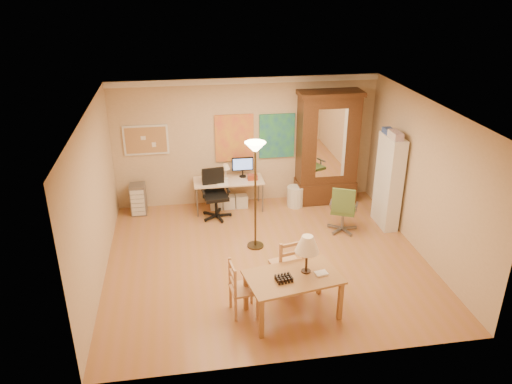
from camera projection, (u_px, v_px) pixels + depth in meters
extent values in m
plane|color=#A9703C|center=(267.00, 259.00, 8.76)|extent=(5.50, 5.50, 0.00)
cube|color=white|center=(246.00, 80.00, 9.89)|extent=(5.50, 0.08, 0.12)
cube|color=#B27854|center=(146.00, 140.00, 10.08)|extent=(0.90, 0.04, 0.62)
cube|color=gold|center=(234.00, 138.00, 10.35)|extent=(0.80, 0.04, 1.00)
cube|color=#22678A|center=(277.00, 136.00, 10.48)|extent=(0.75, 0.04, 0.95)
cube|color=olive|center=(293.00, 277.00, 7.12)|extent=(1.45, 1.02, 0.04)
cube|color=olive|center=(261.00, 319.00, 6.78)|extent=(0.07, 0.07, 0.63)
cube|color=olive|center=(340.00, 301.00, 7.15)|extent=(0.07, 0.07, 0.63)
cube|color=olive|center=(246.00, 292.00, 7.36)|extent=(0.07, 0.07, 0.63)
cube|color=olive|center=(320.00, 276.00, 7.72)|extent=(0.07, 0.07, 0.63)
cylinder|color=black|center=(306.00, 271.00, 7.21)|extent=(0.14, 0.14, 0.02)
cylinder|color=black|center=(306.00, 261.00, 7.14)|extent=(0.04, 0.04, 0.35)
cone|color=#FFE6C7|center=(307.00, 244.00, 7.02)|extent=(0.35, 0.35, 0.25)
cube|color=white|center=(321.00, 273.00, 7.15)|extent=(0.20, 0.16, 0.03)
cube|color=black|center=(284.00, 279.00, 6.99)|extent=(0.28, 0.24, 0.07)
cube|color=#AE764F|center=(286.00, 264.00, 7.77)|extent=(0.54, 0.52, 0.04)
cube|color=#AE764F|center=(292.00, 269.00, 8.09)|extent=(0.05, 0.05, 0.44)
cube|color=#AE764F|center=(270.00, 274.00, 7.95)|extent=(0.05, 0.05, 0.44)
cube|color=#AE764F|center=(302.00, 281.00, 7.78)|extent=(0.05, 0.05, 0.44)
cube|color=#AE764F|center=(280.00, 286.00, 7.65)|extent=(0.05, 0.05, 0.44)
cube|color=#AE764F|center=(304.00, 253.00, 7.58)|extent=(0.05, 0.05, 0.51)
cube|color=#AE764F|center=(281.00, 259.00, 7.44)|extent=(0.05, 0.05, 0.51)
cube|color=#AE764F|center=(292.00, 253.00, 7.49)|extent=(0.38, 0.12, 0.05)
cube|color=#AE764F|center=(244.00, 289.00, 7.26)|extent=(0.42, 0.44, 0.04)
cube|color=#AE764F|center=(258.00, 306.00, 7.24)|extent=(0.04, 0.04, 0.39)
cube|color=#AE764F|center=(251.00, 292.00, 7.54)|extent=(0.04, 0.04, 0.39)
cube|color=#AE764F|center=(236.00, 310.00, 7.16)|extent=(0.04, 0.04, 0.39)
cube|color=#AE764F|center=(230.00, 296.00, 7.46)|extent=(0.04, 0.04, 0.39)
cube|color=#AE764F|center=(235.00, 284.00, 6.98)|extent=(0.04, 0.04, 0.45)
cube|color=#AE764F|center=(230.00, 271.00, 7.28)|extent=(0.04, 0.04, 0.45)
cube|color=#AE764F|center=(232.00, 275.00, 7.11)|extent=(0.07, 0.34, 0.05)
cylinder|color=#3C2E18|center=(255.00, 246.00, 9.16)|extent=(0.30, 0.30, 0.03)
cylinder|color=#3C2E18|center=(255.00, 199.00, 8.77)|extent=(0.04, 0.04, 1.89)
cone|color=#FFE0A5|center=(255.00, 147.00, 8.38)|extent=(0.37, 0.37, 0.15)
cube|color=beige|center=(229.00, 181.00, 10.34)|extent=(1.44, 0.63, 0.03)
cylinder|color=slate|center=(197.00, 203.00, 10.14)|extent=(0.03, 0.03, 0.63)
cylinder|color=slate|center=(263.00, 198.00, 10.33)|extent=(0.03, 0.03, 0.63)
cylinder|color=slate|center=(196.00, 192.00, 10.63)|extent=(0.03, 0.03, 0.63)
cylinder|color=slate|center=(259.00, 188.00, 10.82)|extent=(0.03, 0.03, 0.63)
cube|color=black|center=(209.00, 182.00, 10.24)|extent=(0.29, 0.20, 0.01)
cube|color=black|center=(208.00, 175.00, 10.33)|extent=(0.29, 0.05, 0.19)
cube|color=black|center=(243.00, 164.00, 10.39)|extent=(0.45, 0.04, 0.29)
cone|color=#FFE6C7|center=(226.00, 167.00, 10.30)|extent=(0.18, 0.18, 0.11)
cube|color=white|center=(223.00, 183.00, 10.20)|extent=(0.23, 0.29, 0.01)
cube|color=maroon|center=(252.00, 177.00, 10.35)|extent=(0.20, 0.14, 0.11)
cube|color=white|center=(216.00, 203.00, 10.55)|extent=(0.25, 0.22, 0.27)
cube|color=white|center=(229.00, 202.00, 10.59)|extent=(0.25, 0.22, 0.27)
cube|color=silver|center=(241.00, 201.00, 10.63)|extent=(0.25, 0.22, 0.27)
cylinder|color=black|center=(216.00, 207.00, 10.14)|extent=(0.06, 0.06, 0.39)
cube|color=black|center=(216.00, 197.00, 10.04)|extent=(0.52, 0.50, 0.07)
cube|color=black|center=(213.00, 180.00, 10.11)|extent=(0.45, 0.10, 0.50)
cube|color=black|center=(203.00, 192.00, 9.92)|extent=(0.07, 0.29, 0.03)
cube|color=black|center=(228.00, 189.00, 10.05)|extent=(0.07, 0.29, 0.03)
cylinder|color=slate|center=(343.00, 220.00, 9.64)|extent=(0.06, 0.06, 0.37)
cube|color=#43632C|center=(343.00, 210.00, 9.55)|extent=(0.58, 0.57, 0.06)
cube|color=#43632C|center=(343.00, 201.00, 9.25)|extent=(0.41, 0.22, 0.48)
cube|color=slate|center=(357.00, 205.00, 9.44)|extent=(0.15, 0.27, 0.03)
cube|color=slate|center=(331.00, 202.00, 9.55)|extent=(0.15, 0.27, 0.03)
cube|color=slate|center=(138.00, 199.00, 10.30)|extent=(0.32, 0.36, 0.63)
cube|color=silver|center=(138.00, 203.00, 10.13)|extent=(0.27, 0.02, 0.54)
cube|color=#34200E|center=(327.00, 150.00, 10.54)|extent=(1.23, 0.56, 2.34)
cube|color=#34200E|center=(324.00, 189.00, 10.92)|extent=(1.27, 0.60, 0.47)
cube|color=white|center=(332.00, 144.00, 10.19)|extent=(0.61, 0.01, 1.45)
cube|color=#34200E|center=(330.00, 93.00, 10.04)|extent=(1.32, 0.62, 0.09)
cube|color=white|center=(389.00, 182.00, 9.60)|extent=(0.27, 0.73, 1.83)
cube|color=#993333|center=(387.00, 207.00, 9.66)|extent=(0.16, 0.37, 0.22)
cube|color=#334C99|center=(386.00, 149.00, 9.51)|extent=(0.16, 0.26, 0.18)
cylinder|color=silver|center=(295.00, 196.00, 10.64)|extent=(0.35, 0.35, 0.44)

